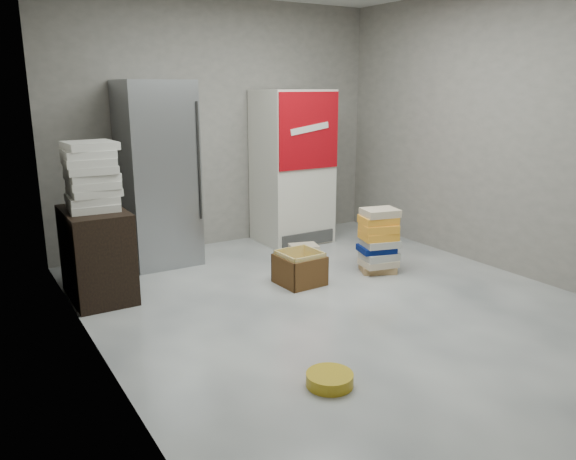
# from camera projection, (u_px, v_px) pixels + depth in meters

# --- Properties ---
(ground) EXTENTS (5.00, 5.00, 0.00)m
(ground) POSITION_uv_depth(u_px,v_px,m) (349.00, 309.00, 4.77)
(ground) COLOR silver
(ground) RESTS_ON ground
(room_shell) EXTENTS (4.04, 5.04, 2.82)m
(room_shell) POSITION_uv_depth(u_px,v_px,m) (355.00, 92.00, 4.32)
(room_shell) COLOR gray
(room_shell) RESTS_ON ground
(steel_fridge) EXTENTS (0.70, 0.72, 1.90)m
(steel_fridge) POSITION_uv_depth(u_px,v_px,m) (157.00, 174.00, 5.84)
(steel_fridge) COLOR #AAADB3
(steel_fridge) RESTS_ON ground
(coke_cooler) EXTENTS (0.80, 0.73, 1.80)m
(coke_cooler) POSITION_uv_depth(u_px,v_px,m) (292.00, 167.00, 6.67)
(coke_cooler) COLOR silver
(coke_cooler) RESTS_ON ground
(wood_shelf) EXTENTS (0.50, 0.80, 0.80)m
(wood_shelf) POSITION_uv_depth(u_px,v_px,m) (97.00, 254.00, 4.95)
(wood_shelf) COLOR black
(wood_shelf) RESTS_ON ground
(supply_box_stack) EXTENTS (0.44, 0.44, 0.58)m
(supply_box_stack) POSITION_uv_depth(u_px,v_px,m) (91.00, 176.00, 4.79)
(supply_box_stack) COLOR silver
(supply_box_stack) RESTS_ON wood_shelf
(phonebook_stack_main) EXTENTS (0.44, 0.40, 0.65)m
(phonebook_stack_main) POSITION_uv_depth(u_px,v_px,m) (379.00, 241.00, 5.64)
(phonebook_stack_main) COLOR #A78152
(phonebook_stack_main) RESTS_ON ground
(phonebook_stack_side) EXTENTS (0.37, 0.35, 0.14)m
(phonebook_stack_side) POSITION_uv_depth(u_px,v_px,m) (304.00, 251.00, 6.20)
(phonebook_stack_side) COLOR beige
(phonebook_stack_side) RESTS_ON ground
(cardboard_box) EXTENTS (0.41, 0.41, 0.32)m
(cardboard_box) POSITION_uv_depth(u_px,v_px,m) (300.00, 270.00, 5.35)
(cardboard_box) COLOR yellow
(cardboard_box) RESTS_ON ground
(bucket_lid) EXTENTS (0.33, 0.33, 0.08)m
(bucket_lid) POSITION_uv_depth(u_px,v_px,m) (330.00, 379.00, 3.55)
(bucket_lid) COLOR gold
(bucket_lid) RESTS_ON ground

